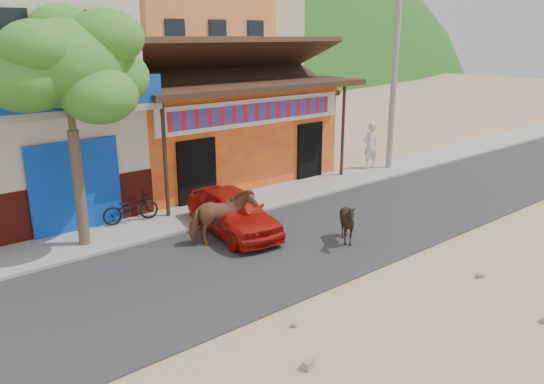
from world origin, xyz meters
The scene contains 13 objects.
ground centered at (0.00, 0.00, 0.00)m, with size 120.00×120.00×0.00m, color #9E825B.
road centered at (0.00, 2.50, 0.02)m, with size 60.00×5.00×0.04m, color #28282B.
sidewalk centered at (0.00, 6.00, 0.06)m, with size 60.00×2.00×0.12m, color gray.
dance_club centered at (2.00, 10.00, 1.80)m, with size 8.00×6.00×3.60m, color orange.
apartment_front centered at (9.00, 24.00, 6.00)m, with size 9.00×9.00×12.00m, color #CC723F.
apartment_rear centered at (18.00, 30.00, 5.00)m, with size 8.00×8.00×10.00m, color tan.
tree centered at (-4.60, 5.80, 3.12)m, with size 3.00×3.00×6.00m, color #2D721E, non-canonical shape.
utility_pole centered at (8.20, 6.00, 4.12)m, with size 0.24×0.24×8.00m, color gray.
cow_tan centered at (-1.68, 3.67, 0.77)m, with size 0.78×1.72×1.45m, color brown.
cow_dark centered at (0.87, 1.56, 0.62)m, with size 0.94×1.06×1.16m, color black.
red_car centered at (-1.00, 4.14, 0.67)m, with size 1.48×3.68×1.25m, color #B6150D.
scooter centered at (-2.91, 6.58, 0.55)m, with size 0.57×1.64×0.86m, color black.
pedestrian centered at (7.47, 6.40, 1.06)m, with size 0.69×0.45×1.89m, color silver.
Camera 1 is at (-9.07, -7.29, 5.39)m, focal length 35.00 mm.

